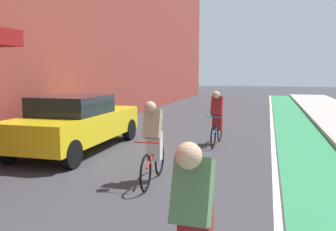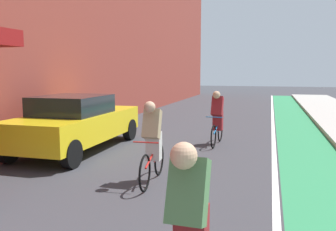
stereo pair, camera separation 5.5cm
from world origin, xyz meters
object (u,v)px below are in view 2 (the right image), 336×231
(cyclist_mid, at_px, (153,140))
(cyclist_trailing, at_px, (217,116))
(parked_sedan_yellow_cab, at_px, (76,122))
(cyclist_lead, at_px, (189,230))

(cyclist_mid, bearing_deg, cyclist_trailing, 80.07)
(parked_sedan_yellow_cab, xyz_separation_m, cyclist_lead, (4.48, -5.64, 0.02))
(cyclist_mid, bearing_deg, parked_sedan_yellow_cab, 144.32)
(parked_sedan_yellow_cab, relative_size, cyclist_mid, 2.65)
(cyclist_trailing, bearing_deg, cyclist_mid, -99.93)
(cyclist_mid, xyz_separation_m, cyclist_trailing, (0.69, 3.94, -0.00))
(parked_sedan_yellow_cab, bearing_deg, cyclist_lead, -51.52)
(cyclist_lead, xyz_separation_m, cyclist_trailing, (-0.84, 7.46, 0.04))
(parked_sedan_yellow_cab, height_order, cyclist_lead, cyclist_lead)
(cyclist_lead, distance_m, cyclist_mid, 3.84)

